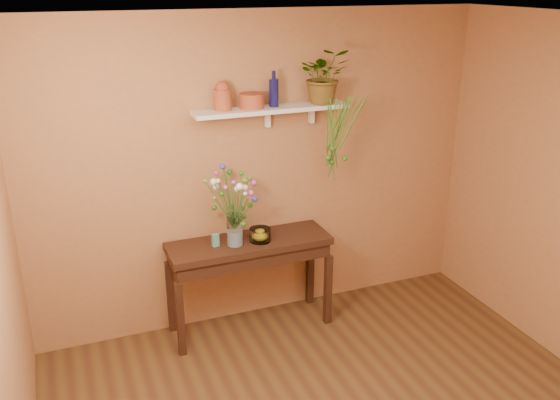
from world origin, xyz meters
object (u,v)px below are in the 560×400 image
terracotta_jug (222,96)px  blue_bottle (274,92)px  spider_plant (324,76)px  bouquet (234,192)px  glass_bowl (260,235)px  sideboard (249,253)px  glass_vase (235,232)px

terracotta_jug → blue_bottle: bearing=-1.9°
blue_bottle → spider_plant: (0.44, -0.02, 0.11)m
terracotta_jug → bouquet: (0.02, -0.17, -0.74)m
blue_bottle → glass_bowl: blue_bottle is taller
sideboard → spider_plant: spider_plant is taller
terracotta_jug → bouquet: bearing=-81.8°
terracotta_jug → blue_bottle: blue_bottle is taller
blue_bottle → glass_bowl: size_ratio=1.57×
blue_bottle → spider_plant: size_ratio=0.64×
glass_vase → glass_bowl: size_ratio=1.49×
terracotta_jug → glass_bowl: 1.20m
blue_bottle → spider_plant: 0.45m
bouquet → blue_bottle: bearing=20.9°
bouquet → sideboard: bearing=13.8°
spider_plant → glass_bowl: (-0.63, -0.14, -1.27)m
bouquet → glass_bowl: 0.46m
sideboard → blue_bottle: 1.37m
blue_bottle → glass_bowl: bearing=-139.4°
glass_vase → terracotta_jug: bearing=94.7°
blue_bottle → glass_bowl: (-0.19, -0.16, -1.17)m
terracotta_jug → glass_vase: terracotta_jug is taller
glass_vase → bouquet: 0.35m
glass_vase → spider_plant: bearing=9.5°
terracotta_jug → blue_bottle: (0.43, -0.01, 0.01)m
terracotta_jug → blue_bottle: size_ratio=0.80×
sideboard → terracotta_jug: bearing=137.8°
terracotta_jug → glass_vase: (0.01, -0.18, -1.09)m
spider_plant → glass_bowl: 1.43m
glass_vase → glass_bowl: 0.23m
spider_plant → terracotta_jug: bearing=177.6°
spider_plant → sideboard: bearing=-172.0°
blue_bottle → bouquet: size_ratio=0.51×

